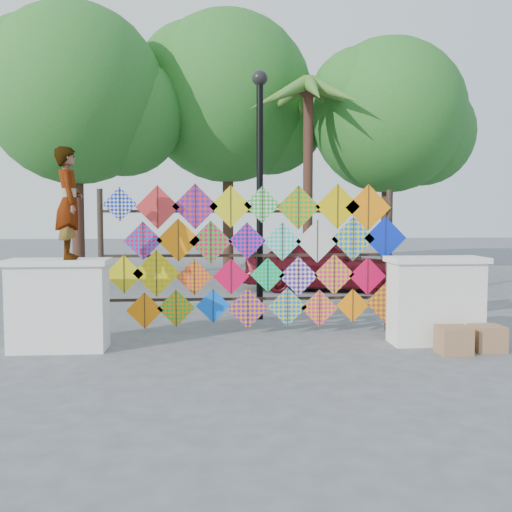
% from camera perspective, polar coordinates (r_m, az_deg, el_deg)
% --- Properties ---
extents(ground, '(80.00, 80.00, 0.00)m').
position_cam_1_polar(ground, '(8.48, -0.50, -8.76)').
color(ground, gray).
rests_on(ground, ground).
extents(parapet_left, '(1.40, 0.65, 1.28)m').
position_cam_1_polar(parapet_left, '(8.42, -19.13, -4.58)').
color(parapet_left, white).
rests_on(parapet_left, ground).
extents(parapet_right, '(1.40, 0.65, 1.28)m').
position_cam_1_polar(parapet_right, '(8.78, 17.50, -4.20)').
color(parapet_right, white).
rests_on(parapet_right, ground).
extents(kite_rack, '(4.97, 0.24, 2.39)m').
position_cam_1_polar(kite_rack, '(9.03, 0.04, -0.00)').
color(kite_rack, '#2D2119').
rests_on(kite_rack, ground).
extents(tree_west, '(5.85, 5.20, 8.01)m').
position_cam_1_polar(tree_west, '(18.04, -17.27, 15.03)').
color(tree_west, '#4A2A1F').
rests_on(tree_west, ground).
extents(tree_mid, '(6.30, 5.60, 8.61)m').
position_cam_1_polar(tree_mid, '(19.68, -2.53, 15.43)').
color(tree_mid, '#4A2A1F').
rests_on(tree_mid, ground).
extents(tree_east, '(5.40, 4.80, 7.42)m').
position_cam_1_polar(tree_east, '(18.92, 13.34, 13.36)').
color(tree_east, '#4A2A1F').
rests_on(tree_east, ground).
extents(palm_tree, '(3.62, 3.62, 5.83)m').
position_cam_1_polar(palm_tree, '(16.77, 5.26, 14.56)').
color(palm_tree, '#4A2A1F').
rests_on(palm_tree, ground).
extents(vendor_woman, '(0.49, 0.63, 1.54)m').
position_cam_1_polar(vendor_woman, '(8.29, -18.21, 5.04)').
color(vendor_woman, '#99999E').
rests_on(vendor_woman, parapet_left).
extents(sedan, '(4.26, 2.48, 1.36)m').
position_cam_1_polar(sedan, '(14.48, 6.82, -0.75)').
color(sedan, '#500D15').
rests_on(sedan, ground).
extents(lamppost, '(0.28, 0.28, 4.46)m').
position_cam_1_polar(lamppost, '(10.32, 0.38, 8.54)').
color(lamppost, black).
rests_on(lamppost, ground).
extents(cardboard_box_near, '(0.42, 0.38, 0.38)m').
position_cam_1_polar(cardboard_box_near, '(8.30, 19.15, -7.95)').
color(cardboard_box_near, '#A3794F').
rests_on(cardboard_box_near, ground).
extents(cardboard_box_far, '(0.42, 0.39, 0.36)m').
position_cam_1_polar(cardboard_box_far, '(8.63, 22.11, -7.63)').
color(cardboard_box_far, '#A3794F').
rests_on(cardboard_box_far, ground).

